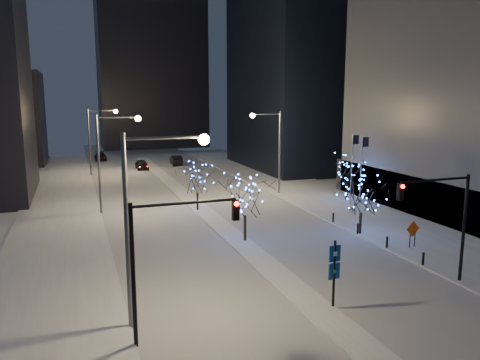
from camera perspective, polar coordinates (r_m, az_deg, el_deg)
name	(u,v)px	position (r m, az deg, el deg)	size (l,w,h in m)	color
ground	(322,314)	(26.90, 9.99, -15.81)	(160.00, 160.00, 0.00)	white
road	(181,192)	(58.42, -7.17, -1.52)	(20.00, 130.00, 0.02)	#ADB3BC
median	(191,200)	(53.64, -6.01, -2.47)	(2.00, 80.00, 0.15)	white
east_sidewalk	(353,209)	(50.50, 13.63, -3.49)	(10.00, 90.00, 0.15)	white
west_sidewalk	(57,237)	(42.56, -21.39, -6.45)	(8.00, 90.00, 0.15)	white
horizon_block	(151,57)	(114.76, -10.81, 14.57)	(24.00, 14.00, 42.00)	black
street_lamp_w_near	(148,203)	(23.72, -11.20, -2.72)	(4.40, 0.56, 10.00)	#595E66
street_lamp_w_mid	(109,150)	(48.31, -15.66, 3.55)	(4.40, 0.56, 10.00)	#595E66
street_lamp_w_far	(96,132)	(73.17, -17.11, 5.58)	(4.40, 0.56, 10.00)	#595E66
street_lamp_east	(273,142)	(55.84, 4.00, 4.69)	(3.90, 0.56, 10.00)	#595E66
traffic_signal_west	(166,247)	(22.35, -8.99, -8.07)	(5.26, 0.43, 7.00)	black
traffic_signal_east	(446,212)	(31.25, 23.77, -3.58)	(5.26, 0.43, 7.00)	black
flagpoles	(357,169)	(46.47, 14.04, 1.27)	(1.35, 2.60, 8.00)	silver
bollards	(372,235)	(39.78, 15.75, -6.48)	(0.16, 12.16, 0.90)	black
car_near	(142,165)	(78.23, -11.88, 1.85)	(1.81, 4.50, 1.53)	black
car_mid	(176,160)	(82.66, -7.79, 2.44)	(1.72, 4.94, 1.63)	black
car_far	(101,157)	(91.02, -16.64, 2.76)	(2.06, 5.06, 1.47)	black
holiday_tree_median_near	(245,197)	(37.56, 0.62, -2.03)	(5.24, 5.24, 5.53)	black
holiday_tree_median_far	(197,180)	(48.13, -5.24, 0.04)	(4.60, 4.60, 4.80)	black
holiday_tree_plaza_near	(362,195)	(40.89, 14.61, -1.74)	(5.43, 5.43, 5.30)	black
holiday_tree_plaza_far	(347,171)	(53.83, 12.95, 1.12)	(4.94, 4.94, 5.30)	black
wayfinding_sign	(334,267)	(26.71, 11.42, -10.39)	(0.71, 0.16, 3.96)	black
construction_sign	(413,231)	(38.78, 20.32, -5.89)	(1.28, 0.16, 2.12)	black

